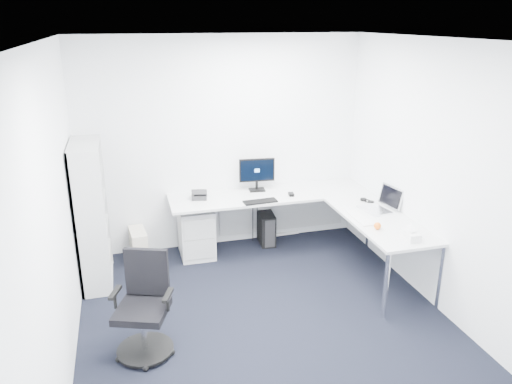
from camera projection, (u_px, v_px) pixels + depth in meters
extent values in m
plane|color=black|center=(270.00, 329.00, 4.86)|extent=(4.20, 4.20, 0.00)
plane|color=white|center=(273.00, 40.00, 3.97)|extent=(4.20, 4.20, 0.00)
cube|color=white|center=(223.00, 145.00, 6.33)|extent=(3.60, 0.02, 2.70)
cube|color=white|center=(392.00, 337.00, 2.51)|extent=(3.60, 0.02, 2.70)
cube|color=white|center=(55.00, 220.00, 3.97)|extent=(0.02, 4.20, 2.70)
cube|color=white|center=(447.00, 182.00, 4.87)|extent=(0.02, 4.20, 2.70)
cube|color=silver|center=(196.00, 231.00, 6.30)|extent=(0.42, 0.52, 0.64)
cube|color=black|center=(266.00, 227.00, 6.69)|extent=(0.23, 0.45, 0.42)
cube|color=beige|center=(139.00, 245.00, 6.21)|extent=(0.22, 0.43, 0.39)
cube|color=silver|center=(286.00, 233.00, 6.99)|extent=(0.35, 0.07, 0.04)
cube|color=black|center=(260.00, 201.00, 6.04)|extent=(0.42, 0.17, 0.02)
cube|color=black|center=(291.00, 194.00, 6.27)|extent=(0.08, 0.11, 0.03)
cube|color=silver|center=(359.00, 218.00, 5.55)|extent=(0.14, 0.46, 0.02)
sphere|color=orange|center=(377.00, 226.00, 5.26)|extent=(0.08, 0.08, 0.08)
cube|color=silver|center=(410.00, 235.00, 5.03)|extent=(0.13, 0.23, 0.08)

